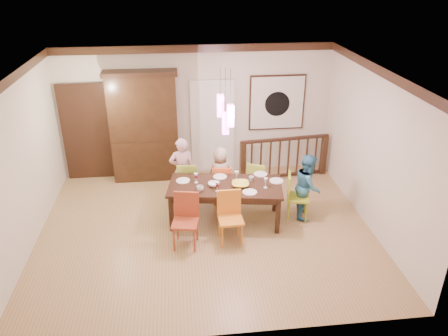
{
  "coord_description": "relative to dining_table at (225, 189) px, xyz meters",
  "views": [
    {
      "loc": [
        -0.43,
        -6.73,
        4.5
      ],
      "look_at": [
        0.38,
        0.43,
        1.04
      ],
      "focal_mm": 35.0,
      "sensor_mm": 36.0,
      "label": 1
    }
  ],
  "objects": [
    {
      "name": "plate_end_right",
      "position": [
        0.96,
        0.05,
        0.09
      ],
      "size": [
        0.26,
        0.26,
        0.01
      ],
      "primitive_type": "cylinder",
      "color": "white",
      "rests_on": "dining_table"
    },
    {
      "name": "plate_far_mid",
      "position": [
        -0.06,
        0.34,
        0.09
      ],
      "size": [
        0.26,
        0.26,
        0.01
      ],
      "primitive_type": "cylinder",
      "color": "white",
      "rests_on": "dining_table"
    },
    {
      "name": "person_end_right",
      "position": [
        1.57,
        0.01,
        -0.03
      ],
      "size": [
        0.63,
        0.72,
        1.27
      ],
      "primitive_type": "imported",
      "rotation": [
        0.0,
        0.0,
        1.29
      ],
      "color": "teal",
      "rests_on": "floor"
    },
    {
      "name": "plate_far_right",
      "position": [
        0.73,
        0.36,
        0.09
      ],
      "size": [
        0.26,
        0.26,
        0.01
      ],
      "primitive_type": "cylinder",
      "color": "white",
      "rests_on": "dining_table"
    },
    {
      "name": "china_hutch",
      "position": [
        -1.54,
        2.0,
        0.55
      ],
      "size": [
        1.54,
        0.46,
        2.43
      ],
      "color": "black",
      "rests_on": "floor"
    },
    {
      "name": "crown_molding",
      "position": [
        -0.39,
        -0.3,
        2.16
      ],
      "size": [
        6.0,
        5.0,
        0.16
      ],
      "primitive_type": null,
      "color": "black",
      "rests_on": "wall_back"
    },
    {
      "name": "panel_door",
      "position": [
        -2.79,
        2.15,
        0.39
      ],
      "size": [
        1.04,
        0.07,
        2.24
      ],
      "primitive_type": "cube",
      "color": "black",
      "rests_on": "wall_back"
    },
    {
      "name": "wall_back",
      "position": [
        -0.39,
        2.2,
        0.79
      ],
      "size": [
        6.0,
        0.0,
        6.0
      ],
      "primitive_type": "plane",
      "rotation": [
        1.57,
        0.0,
        0.0
      ],
      "color": "beige",
      "rests_on": "floor"
    },
    {
      "name": "wine_glass_b",
      "position": [
        0.23,
        0.16,
        0.18
      ],
      "size": [
        0.08,
        0.08,
        0.19
      ],
      "primitive_type": null,
      "color": "silver",
      "rests_on": "dining_table"
    },
    {
      "name": "cup_right",
      "position": [
        0.5,
        0.12,
        0.13
      ],
      "size": [
        0.1,
        0.1,
        0.09
      ],
      "primitive_type": "imported",
      "rotation": [
        0.0,
        0.0,
        -0.07
      ],
      "color": "silver",
      "rests_on": "dining_table"
    },
    {
      "name": "pendant_cluster",
      "position": [
        0.0,
        -0.0,
        1.44
      ],
      "size": [
        0.27,
        0.21,
        1.14
      ],
      "color": "#FF4CCB",
      "rests_on": "ceiling"
    },
    {
      "name": "dining_table",
      "position": [
        0.0,
        0.0,
        0.0
      ],
      "size": [
        2.19,
        1.25,
        0.75
      ],
      "rotation": [
        0.0,
        0.0,
        -0.15
      ],
      "color": "black",
      "rests_on": "floor"
    },
    {
      "name": "wine_glass_a",
      "position": [
        -0.53,
        0.16,
        0.18
      ],
      "size": [
        0.08,
        0.08,
        0.19
      ],
      "primitive_type": null,
      "color": "#590C19",
      "rests_on": "dining_table"
    },
    {
      "name": "plate_near_mid",
      "position": [
        0.4,
        -0.33,
        0.09
      ],
      "size": [
        0.26,
        0.26,
        0.01
      ],
      "primitive_type": "cylinder",
      "color": "white",
      "rests_on": "dining_table"
    },
    {
      "name": "chair_near_mid",
      "position": [
        0.01,
        -0.71,
        -0.13
      ],
      "size": [
        0.43,
        0.43,
        0.93
      ],
      "rotation": [
        0.0,
        0.0,
        0.03
      ],
      "color": "orange",
      "rests_on": "floor"
    },
    {
      "name": "plate_near_left",
      "position": [
        -0.7,
        -0.36,
        0.09
      ],
      "size": [
        0.26,
        0.26,
        0.01
      ],
      "primitive_type": "cylinder",
      "color": "white",
      "rests_on": "dining_table"
    },
    {
      "name": "person_far_left",
      "position": [
        -0.77,
        0.82,
        0.03
      ],
      "size": [
        0.51,
        0.34,
        1.38
      ],
      "primitive_type": "imported",
      "rotation": [
        0.0,
        0.0,
        3.15
      ],
      "color": "#E4ADBF",
      "rests_on": "floor"
    },
    {
      "name": "wine_glass_c",
      "position": [
        -0.17,
        -0.21,
        0.18
      ],
      "size": [
        0.08,
        0.08,
        0.19
      ],
      "primitive_type": null,
      "color": "#590C19",
      "rests_on": "dining_table"
    },
    {
      "name": "chair_end_right",
      "position": [
        1.37,
        -0.07,
        -0.14
      ],
      "size": [
        0.5,
        0.5,
        0.91
      ],
      "rotation": [
        0.0,
        0.0,
        1.32
      ],
      "color": "#A5B022",
      "rests_on": "floor"
    },
    {
      "name": "chair_far_right",
      "position": [
        0.75,
        0.78,
        -0.19
      ],
      "size": [
        0.49,
        0.49,
        0.83
      ],
      "rotation": [
        0.0,
        0.0,
        2.74
      ],
      "color": "#AAC636",
      "rests_on": "floor"
    },
    {
      "name": "cup_left",
      "position": [
        -0.47,
        -0.17,
        0.14
      ],
      "size": [
        0.14,
        0.14,
        0.1
      ],
      "primitive_type": "imported",
      "rotation": [
        0.0,
        0.0,
        0.08
      ],
      "color": "silver",
      "rests_on": "dining_table"
    },
    {
      "name": "napkin",
      "position": [
        -0.1,
        -0.41,
        0.09
      ],
      "size": [
        0.18,
        0.14,
        0.01
      ],
      "primitive_type": "cube",
      "color": "#D83359",
      "rests_on": "dining_table"
    },
    {
      "name": "white_doorway",
      "position": [
        -0.04,
        2.17,
        0.39
      ],
      "size": [
        0.97,
        0.05,
        2.22
      ],
      "primitive_type": "cube",
      "color": "silver",
      "rests_on": "wall_back"
    },
    {
      "name": "serving_bowl",
      "position": [
        0.27,
        -0.08,
        0.12
      ],
      "size": [
        0.34,
        0.34,
        0.08
      ],
      "primitive_type": "imported",
      "rotation": [
        0.0,
        0.0,
        -0.09
      ],
      "color": "yellow",
      "rests_on": "dining_table"
    },
    {
      "name": "floor",
      "position": [
        -0.39,
        -0.3,
        -0.66
      ],
      "size": [
        6.0,
        6.0,
        0.0
      ],
      "primitive_type": "plane",
      "color": "#9F7A4D",
      "rests_on": "ground"
    },
    {
      "name": "chair_far_mid",
      "position": [
        0.02,
        0.71,
        -0.18
      ],
      "size": [
        0.42,
        0.42,
        0.84
      ],
      "rotation": [
        0.0,
        0.0,
        3.02
      ],
      "color": "orange",
      "rests_on": "floor"
    },
    {
      "name": "balustrade",
      "position": [
        1.51,
        1.65,
        -0.17
      ],
      "size": [
        2.04,
        0.29,
        0.96
      ],
      "rotation": [
        0.0,
        0.0,
        0.1
      ],
      "color": "black",
      "rests_on": "floor"
    },
    {
      "name": "wine_glass_d",
      "position": [
        0.71,
        -0.18,
        0.18
      ],
      "size": [
        0.08,
        0.08,
        0.19
      ],
      "primitive_type": null,
      "color": "silver",
      "rests_on": "dining_table"
    },
    {
      "name": "person_far_mid",
      "position": [
        -0.01,
        0.82,
        -0.09
      ],
      "size": [
        0.58,
        0.4,
        1.15
      ],
      "primitive_type": "imported",
      "rotation": [
        0.0,
        0.0,
        3.2
      ],
      "color": "tan",
      "rests_on": "floor"
    },
    {
      "name": "wall_left",
      "position": [
        -3.39,
        -0.3,
        0.79
      ],
      "size": [
        0.0,
        5.0,
        5.0
      ],
      "primitive_type": "plane",
      "rotation": [
        1.57,
        0.0,
        1.57
      ],
      "color": "beige",
      "rests_on": "floor"
    },
    {
      "name": "plate_far_left",
      "position": [
        -0.77,
        0.25,
        0.09
      ],
      "size": [
        0.26,
        0.26,
        0.01
      ],
      "primitive_type": "cylinder",
      "color": "white",
      "rests_on": "dining_table"
    },
    {
      "name": "painting",
      "position": [
        1.41,
        2.17,
        0.93
      ],
      "size": [
        1.25,
        0.06,
        1.25
      ],
      "color": "black",
      "rests_on": "wall_back"
    },
    {
      "name": "chair_near_left",
      "position": [
        -0.77,
        -0.74,
        -0.12
      ],
      "size": [
        0.5,
        0.5,
        0.95
      ],
      "rotation": [
        0.0,
        0.0,
        -0.19
      ],
      "color": "#9B3B21",
      "rests_on": "floor"
    },
    {
      "name": "ceiling",
      "position": [
        -0.39,
        -0.3,
        2.24
      ],
      "size": [
        6.0,
        6.0,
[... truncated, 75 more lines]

